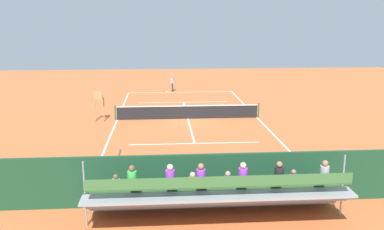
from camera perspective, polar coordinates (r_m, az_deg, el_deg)
The scene contains 13 objects.
ground_plane at distance 29.85m, azimuth -0.57°, elevation -0.51°, with size 60.00×60.00×0.00m, color #BC6033.
court_line_markings at distance 29.88m, azimuth -0.57°, elevation -0.49°, with size 10.10×22.20×0.01m.
tennis_net at distance 29.73m, azimuth -0.57°, elevation 0.43°, with size 10.30×0.10×1.07m.
backdrop_wall at distance 16.22m, azimuth 2.65°, elevation -8.68°, with size 18.00×0.16×2.00m, color #194228.
bleacher_stand at distance 14.95m, azimuth 3.30°, elevation -10.69°, with size 9.06×2.40×2.48m.
umpire_chair at distance 29.67m, azimuth -12.59°, elevation 1.69°, with size 0.67×0.67×2.14m.
courtside_bench at distance 17.35m, azimuth 8.31°, elevation -8.90°, with size 1.80×0.40×0.93m.
equipment_bag at distance 17.08m, azimuth 2.17°, elevation -10.50°, with size 0.90×0.36×0.36m, color #334C8C.
tennis_player at distance 40.75m, azimuth -2.69°, elevation 4.59°, with size 0.39×0.54×1.93m.
tennis_racket at distance 40.81m, azimuth -3.48°, elevation 3.17°, with size 0.58×0.41×0.03m.
tennis_ball_near at distance 38.39m, azimuth 0.60°, elevation 2.59°, with size 0.07×0.07×0.07m, color #CCDB33.
tennis_ball_far at distance 40.38m, azimuth -4.18°, elevation 3.08°, with size 0.07×0.07×0.07m, color #CCDB33.
line_judge at distance 17.06m, azimuth -9.75°, elevation -7.69°, with size 0.44×0.56×1.93m.
Camera 1 is at (1.85, 28.96, 7.00)m, focal length 39.21 mm.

